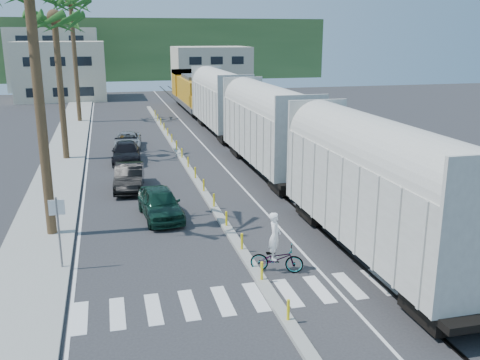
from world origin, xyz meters
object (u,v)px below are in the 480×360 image
Objects in this scene: car_second at (129,177)px; car_lead at (160,203)px; street_sign at (58,223)px; cyclist at (276,253)px.

car_lead is at bearing -71.84° from car_second.
street_sign is 0.63× the size of car_second.
cyclist reaches higher than car_second.
cyclist is at bearing -68.64° from car_lead.
car_lead is 0.99× the size of car_second.
cyclist is at bearing -63.62° from car_second.
street_sign is 11.43m from car_second.
car_lead is 1.82× the size of cyclist.
car_second is at bearing 73.86° from street_sign.
car_second is at bearing 43.00° from cyclist.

